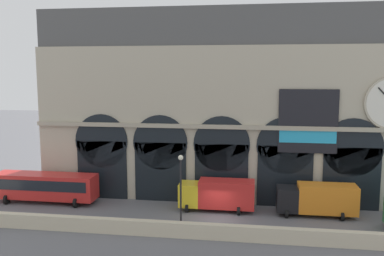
% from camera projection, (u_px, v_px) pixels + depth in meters
% --- Properties ---
extents(ground_plane, '(200.00, 200.00, 0.00)m').
position_uv_depth(ground_plane, '(217.00, 220.00, 38.76)').
color(ground_plane, slate).
extents(quay_parapet_wall, '(90.00, 0.70, 1.29)m').
position_uv_depth(quay_parapet_wall, '(212.00, 232.00, 34.27)').
color(quay_parapet_wall, beige).
rests_on(quay_parapet_wall, ground).
extents(station_building, '(40.50, 4.95, 20.56)m').
position_uv_depth(station_building, '(224.00, 108.00, 44.52)').
color(station_building, '#B2A891').
rests_on(station_building, ground).
extents(bus_west, '(11.00, 3.25, 3.10)m').
position_uv_depth(bus_west, '(46.00, 186.00, 43.75)').
color(bus_west, red).
rests_on(bus_west, ground).
extents(box_truck_center, '(7.50, 2.91, 3.12)m').
position_uv_depth(box_truck_center, '(218.00, 194.00, 41.22)').
color(box_truck_center, gold).
rests_on(box_truck_center, ground).
extents(box_truck_mideast, '(7.50, 2.91, 3.12)m').
position_uv_depth(box_truck_mideast, '(317.00, 199.00, 39.67)').
color(box_truck_mideast, black).
rests_on(box_truck_mideast, ground).
extents(street_lamp_quayside, '(0.44, 0.44, 6.90)m').
position_uv_depth(street_lamp_quayside, '(181.00, 184.00, 34.95)').
color(street_lamp_quayside, black).
rests_on(street_lamp_quayside, ground).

